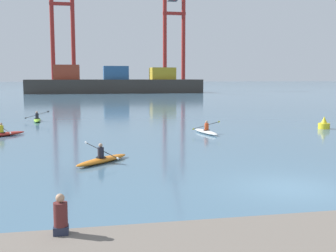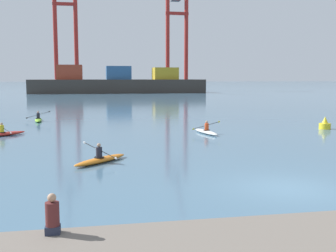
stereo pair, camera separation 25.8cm
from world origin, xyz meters
TOP-DOWN VIEW (x-y plane):
  - ground_plane at (0.00, 0.00)m, footprint 800.00×800.00m
  - container_barge at (-0.08, 95.89)m, footprint 45.52×8.45m
  - gantry_crane_west at (-14.03, 110.98)m, footprint 7.05×20.45m
  - gantry_crane_west_mid at (19.13, 111.42)m, footprint 7.03×15.44m
  - channel_buoy at (11.14, 15.80)m, footprint 0.90×0.90m
  - kayak_red at (-13.19, 16.30)m, footprint 2.91×2.74m
  - kayak_orange at (-6.70, 5.90)m, footprint 2.82×2.84m
  - kayak_lime at (-11.99, 26.03)m, footprint 2.22×3.44m
  - kayak_white at (1.10, 14.87)m, footprint 2.22×3.45m
  - seated_onlooker at (-7.94, -4.90)m, footprint 0.32×0.30m

SIDE VIEW (x-z plane):
  - ground_plane at x=0.00m, z-range 0.00..0.00m
  - kayak_lime at x=-11.99m, z-range -0.31..0.65m
  - kayak_white at x=1.10m, z-range -0.30..0.65m
  - kayak_red at x=-13.19m, z-range -0.32..0.67m
  - kayak_orange at x=-6.70m, z-range -0.31..0.66m
  - channel_buoy at x=11.14m, z-range -0.14..0.86m
  - seated_onlooker at x=-7.94m, z-range 0.65..1.55m
  - container_barge at x=-0.08m, z-range -1.09..6.19m
  - gantry_crane_west_mid at x=19.13m, z-range -0.90..37.82m
  - gantry_crane_west at x=-14.03m, z-range 0.21..39.27m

